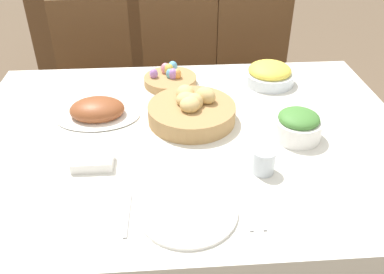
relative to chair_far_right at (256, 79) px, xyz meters
name	(u,v)px	position (x,y,z in m)	size (l,w,h in m)	color
ground_plane	(189,272)	(-0.44, -0.90, -0.50)	(12.00, 12.00, 0.00)	brown
dining_table	(189,212)	(-0.44, -0.90, -0.13)	(1.54, 1.13, 0.75)	silver
chair_far_right	(256,79)	(0.00, 0.00, 0.00)	(0.45, 0.45, 0.94)	brown
chair_far_center	(180,82)	(-0.43, 0.00, 0.00)	(0.44, 0.44, 0.94)	brown
chair_far_left	(96,84)	(-0.90, 0.00, 0.00)	(0.45, 0.45, 0.94)	brown
sideboard	(138,27)	(-0.71, 0.98, -0.01)	(1.48, 0.44, 0.98)	brown
bread_basket	(192,110)	(-0.43, -0.82, 0.29)	(0.31, 0.31, 0.11)	#AD8451
egg_basket	(170,78)	(-0.50, -0.52, 0.27)	(0.22, 0.22, 0.08)	#AD8451
ham_platter	(97,111)	(-0.77, -0.77, 0.27)	(0.30, 0.21, 0.08)	white
green_salad_bowl	(298,125)	(-0.08, -0.95, 0.30)	(0.16, 0.16, 0.10)	white
pineapple_bowl	(269,74)	(-0.08, -0.54, 0.29)	(0.21, 0.21, 0.09)	silver
dinner_plate	(188,211)	(-0.47, -1.28, 0.25)	(0.27, 0.27, 0.01)	white
fork	(128,214)	(-0.63, -1.28, 0.25)	(0.01, 0.16, 0.00)	#B7B7BC
knife	(247,208)	(-0.31, -1.28, 0.25)	(0.01, 0.16, 0.00)	#B7B7BC
spoon	(258,208)	(-0.28, -1.28, 0.25)	(0.01, 0.16, 0.00)	#B7B7BC
drinking_cup	(263,161)	(-0.23, -1.13, 0.29)	(0.07, 0.07, 0.08)	silver
butter_dish	(93,162)	(-0.75, -1.06, 0.26)	(0.12, 0.08, 0.03)	white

